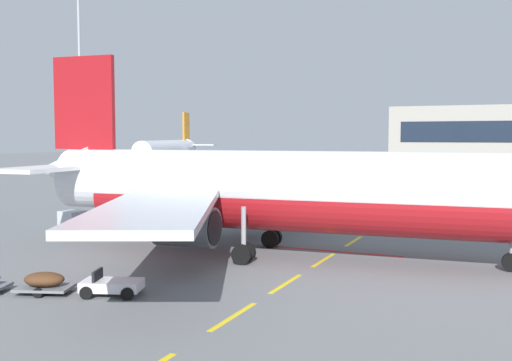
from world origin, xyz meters
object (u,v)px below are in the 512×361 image
at_px(apron_light_mast_near, 80,68).
at_px(baggage_train, 13,281).
at_px(airliner_mid_left, 168,151).
at_px(uld_cargo_container, 73,222).
at_px(airliner_foreground, 282,189).

bearing_deg(apron_light_mast_near, baggage_train, -52.56).
relative_size(airliner_mid_left, baggage_train, 3.02).
distance_m(airliner_mid_left, apron_light_mast_near, 40.53).
distance_m(uld_cargo_container, apron_light_mast_near, 42.51).
bearing_deg(baggage_train, airliner_mid_left, 118.27).
relative_size(baggage_train, uld_cargo_container, 6.22).
distance_m(airliner_foreground, uld_cargo_container, 17.41).
relative_size(airliner_foreground, airliner_mid_left, 1.01).
height_order(airliner_foreground, baggage_train, airliner_foreground).
bearing_deg(uld_cargo_container, baggage_train, -57.57).
bearing_deg(uld_cargo_container, apron_light_mast_near, 129.57).
bearing_deg(baggage_train, apron_light_mast_near, 127.44).
distance_m(airliner_foreground, apron_light_mast_near, 54.53).
height_order(airliner_mid_left, baggage_train, airliner_mid_left).
xyz_separation_m(airliner_mid_left, baggage_train, (44.16, -82.12, -3.43)).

